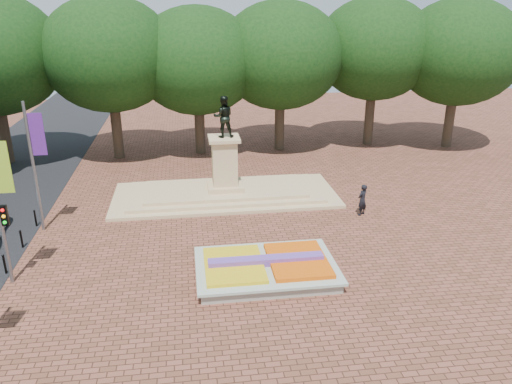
# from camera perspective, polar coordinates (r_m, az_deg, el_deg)

# --- Properties ---
(ground) EXTENTS (90.00, 90.00, 0.00)m
(ground) POSITION_cam_1_polar(r_m,az_deg,el_deg) (24.53, -1.93, -7.30)
(ground) COLOR brown
(ground) RESTS_ON ground
(flower_bed) EXTENTS (6.30, 4.30, 0.91)m
(flower_bed) POSITION_cam_1_polar(r_m,az_deg,el_deg) (22.73, 1.23, -8.64)
(flower_bed) COLOR gray
(flower_bed) RESTS_ON ground
(monument) EXTENTS (14.00, 6.00, 6.40)m
(monument) POSITION_cam_1_polar(r_m,az_deg,el_deg) (31.47, -3.56, 0.96)
(monument) COLOR tan
(monument) RESTS_ON ground
(tree_row_back) EXTENTS (44.80, 8.80, 10.43)m
(tree_row_back) POSITION_cam_1_polar(r_m,az_deg,el_deg) (40.08, -1.57, 13.83)
(tree_row_back) COLOR #37291E
(tree_row_back) RESTS_ON ground
(pedestrian) EXTENTS (0.81, 0.76, 1.87)m
(pedestrian) POSITION_cam_1_polar(r_m,az_deg,el_deg) (29.33, 12.05, -0.89)
(pedestrian) COLOR black
(pedestrian) RESTS_ON ground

